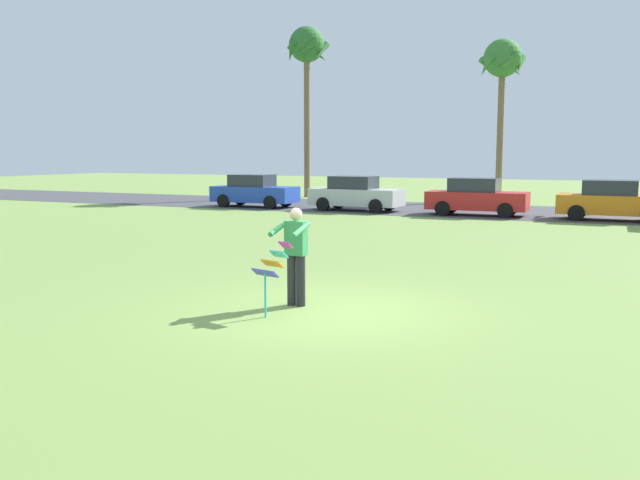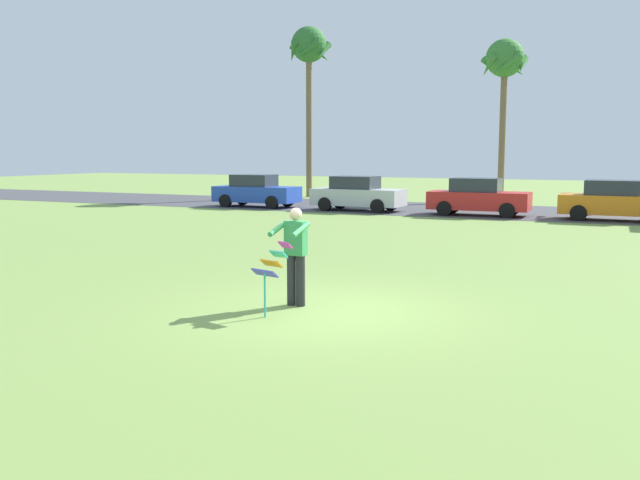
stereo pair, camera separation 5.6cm
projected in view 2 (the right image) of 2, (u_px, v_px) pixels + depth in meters
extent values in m
plane|color=olive|center=(327.00, 311.00, 11.63)|extent=(120.00, 120.00, 0.00)
cube|color=#424247|center=(522.00, 212.00, 30.78)|extent=(120.00, 8.00, 0.01)
cylinder|color=#26262B|center=(301.00, 281.00, 11.95)|extent=(0.16, 0.16, 0.90)
cylinder|color=#26262B|center=(291.00, 280.00, 12.03)|extent=(0.16, 0.16, 0.90)
cube|color=#338C4C|center=(296.00, 238.00, 11.90)|extent=(0.36, 0.22, 0.60)
sphere|color=beige|center=(296.00, 214.00, 11.84)|extent=(0.22, 0.22, 0.22)
cylinder|color=#338C4C|center=(301.00, 230.00, 11.56)|extent=(0.09, 0.58, 0.24)
cylinder|color=#338C4C|center=(278.00, 229.00, 11.75)|extent=(0.09, 0.58, 0.24)
cube|color=#D83399|center=(285.00, 245.00, 11.42)|extent=(0.25, 0.20, 0.12)
cube|color=#33BFBF|center=(279.00, 254.00, 11.31)|extent=(0.35, 0.22, 0.12)
cube|color=orange|center=(272.00, 263.00, 11.21)|extent=(0.44, 0.25, 0.12)
cube|color=#4C4CCC|center=(265.00, 273.00, 11.10)|extent=(0.53, 0.27, 0.12)
cylinder|color=#33BFBF|center=(265.00, 295.00, 11.15)|extent=(0.04, 0.04, 0.73)
cube|color=#2347B7|center=(257.00, 194.00, 33.73)|extent=(4.21, 1.72, 0.76)
cube|color=#282D38|center=(254.00, 181.00, 33.71)|extent=(2.02, 1.41, 0.60)
cylinder|color=black|center=(288.00, 200.00, 33.96)|extent=(0.64, 0.22, 0.64)
cylinder|color=black|center=(272.00, 202.00, 32.50)|extent=(0.64, 0.22, 0.64)
cylinder|color=black|center=(243.00, 199.00, 35.04)|extent=(0.64, 0.22, 0.64)
cylinder|color=black|center=(226.00, 201.00, 33.58)|extent=(0.64, 0.22, 0.64)
cube|color=silver|center=(358.00, 197.00, 31.47)|extent=(4.26, 1.85, 0.76)
cube|color=#282D38|center=(355.00, 183.00, 31.45)|extent=(2.06, 1.46, 0.60)
cylinder|color=black|center=(391.00, 204.00, 31.64)|extent=(0.65, 0.24, 0.64)
cylinder|color=black|center=(378.00, 206.00, 30.21)|extent=(0.65, 0.24, 0.64)
cylinder|color=black|center=(340.00, 202.00, 32.81)|extent=(0.65, 0.24, 0.64)
cylinder|color=black|center=(325.00, 204.00, 31.38)|extent=(0.65, 0.24, 0.64)
cube|color=red|center=(479.00, 201.00, 29.14)|extent=(4.23, 1.78, 0.76)
cube|color=#282D38|center=(476.00, 185.00, 29.12)|extent=(2.04, 1.43, 0.60)
cylinder|color=black|center=(513.00, 208.00, 29.39)|extent=(0.64, 0.23, 0.64)
cylinder|color=black|center=(507.00, 211.00, 27.93)|extent=(0.64, 0.23, 0.64)
cylinder|color=black|center=(453.00, 206.00, 30.44)|extent=(0.64, 0.23, 0.64)
cylinder|color=black|center=(444.00, 208.00, 28.97)|extent=(0.64, 0.23, 0.64)
cube|color=orange|center=(616.00, 205.00, 26.89)|extent=(4.22, 1.74, 0.76)
cube|color=#282D38|center=(613.00, 188.00, 26.87)|extent=(2.03, 1.41, 0.60)
cylinder|color=black|center=(582.00, 210.00, 28.21)|extent=(0.64, 0.23, 0.64)
cylinder|color=black|center=(578.00, 213.00, 26.77)|extent=(0.64, 0.23, 0.64)
cylinder|color=brown|center=(309.00, 123.00, 40.99)|extent=(0.36, 0.36, 8.84)
sphere|color=#2D6B2D|center=(309.00, 44.00, 40.40)|extent=(2.10, 2.10, 2.10)
cone|color=#2D6B2D|center=(323.00, 51.00, 40.06)|extent=(0.44, 1.56, 1.28)
cone|color=#2D6B2D|center=(320.00, 54.00, 41.14)|extent=(1.62, 0.90, 1.28)
cone|color=#2D6B2D|center=(302.00, 54.00, 41.28)|extent=(1.27, 1.52, 1.28)
cone|color=#2D6B2D|center=(293.00, 52.00, 40.27)|extent=(1.27, 1.52, 1.28)
cone|color=#2D6B2D|center=(307.00, 50.00, 39.52)|extent=(1.62, 0.90, 1.28)
cylinder|color=brown|center=(502.00, 132.00, 38.24)|extent=(0.36, 0.36, 7.68)
sphere|color=#387A33|center=(505.00, 58.00, 37.72)|extent=(2.10, 2.10, 2.10)
cone|color=#387A33|center=(522.00, 65.00, 37.38)|extent=(0.44, 1.56, 1.28)
cone|color=#387A33|center=(513.00, 68.00, 38.47)|extent=(1.62, 0.90, 1.28)
cone|color=#387A33|center=(493.00, 68.00, 38.60)|extent=(1.27, 1.52, 1.28)
cone|color=#387A33|center=(489.00, 66.00, 37.60)|extent=(1.27, 1.52, 1.28)
cone|color=#387A33|center=(507.00, 64.00, 36.84)|extent=(1.62, 0.90, 1.28)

